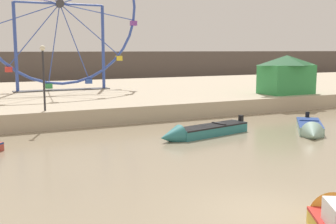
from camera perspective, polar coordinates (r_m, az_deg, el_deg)
ground_plane at (r=13.01m, az=12.69°, el=-12.99°), size 240.00×240.00×0.00m
quay_promenade at (r=38.60m, az=-14.21°, el=1.93°), size 110.00×25.29×1.10m
distant_town_skyline at (r=66.02m, az=-19.21°, el=5.72°), size 140.00×3.00×4.40m
motorboat_teal_painted at (r=23.13m, az=4.23°, el=-2.62°), size 6.08×2.44×1.16m
motorboat_seafoam at (r=25.35m, az=18.54°, el=-2.14°), size 4.15×4.61×1.22m
ferris_wheel_blue_frame at (r=39.18m, az=-14.29°, el=13.57°), size 14.23×1.20×14.60m
carnival_booth_green_kiosk at (r=36.25m, az=15.56°, el=4.95°), size 4.45×2.90×3.15m
promenade_lamp_near at (r=26.10m, az=-16.35°, el=5.66°), size 0.32×0.32×3.85m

